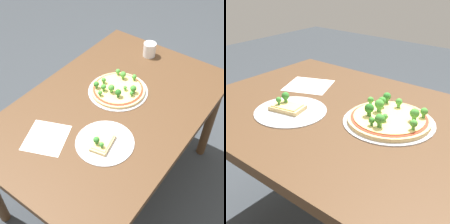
{
  "view_description": "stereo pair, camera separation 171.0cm",
  "coord_description": "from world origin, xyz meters",
  "views": [
    {
      "loc": [
        -0.97,
        -0.72,
        1.86
      ],
      "look_at": [
        -0.05,
        -0.04,
        0.74
      ],
      "focal_mm": 50.0,
      "sensor_mm": 36.0,
      "label": 1
    },
    {
      "loc": [
        0.62,
        -0.85,
        1.25
      ],
      "look_at": [
        -0.05,
        -0.04,
        0.74
      ],
      "focal_mm": 50.0,
      "sensor_mm": 36.0,
      "label": 2
    }
  ],
  "objects": [
    {
      "name": "dining_table",
      "position": [
        0.0,
        0.0,
        0.64
      ],
      "size": [
        1.34,
        0.89,
        0.72
      ],
      "color": "#4C331E",
      "rests_on": "ground_plane"
    },
    {
      "name": "pizza_tray_whole",
      "position": [
        0.12,
        0.04,
        0.74
      ],
      "size": [
        0.34,
        0.34,
        0.07
      ],
      "color": "#B7B7BC",
      "rests_on": "dining_table"
    },
    {
      "name": "pizza_tray_slice",
      "position": [
        -0.23,
        -0.12,
        0.73
      ],
      "size": [
        0.28,
        0.28,
        0.07
      ],
      "color": "#B7B7BC",
      "rests_on": "dining_table"
    },
    {
      "name": "paper_menu",
      "position": [
        -0.36,
        0.12,
        0.72
      ],
      "size": [
        0.26,
        0.26,
        0.0
      ],
      "primitive_type": "cube",
      "rotation": [
        0.0,
        0.0,
        0.4
      ],
      "color": "white",
      "rests_on": "dining_table"
    }
  ]
}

